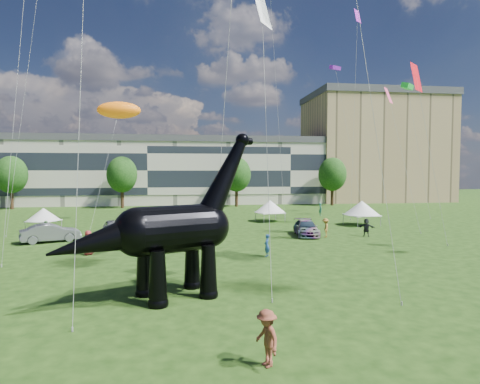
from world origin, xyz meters
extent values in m
plane|color=#16330C|center=(0.00, 0.00, 0.00)|extent=(220.00, 220.00, 0.00)
cube|color=beige|center=(-8.00, 62.00, 6.00)|extent=(78.00, 11.00, 12.00)
cube|color=tan|center=(40.00, 65.00, 11.00)|extent=(28.00, 18.00, 22.00)
cylinder|color=#382314|center=(-30.00, 53.00, 1.60)|extent=(0.56, 0.56, 3.20)
ellipsoid|color=#14380F|center=(-30.00, 53.00, 6.32)|extent=(5.20, 5.20, 6.24)
cylinder|color=#382314|center=(-12.00, 53.00, 1.60)|extent=(0.56, 0.56, 3.20)
ellipsoid|color=#14380F|center=(-12.00, 53.00, 6.32)|extent=(5.20, 5.20, 6.24)
cylinder|color=#382314|center=(8.00, 53.00, 1.60)|extent=(0.56, 0.56, 3.20)
ellipsoid|color=#14380F|center=(8.00, 53.00, 6.32)|extent=(5.20, 5.20, 6.24)
cylinder|color=#382314|center=(26.00, 53.00, 1.60)|extent=(0.56, 0.56, 3.20)
ellipsoid|color=#14380F|center=(26.00, 53.00, 6.32)|extent=(5.20, 5.20, 6.24)
cone|color=black|center=(-2.41, 0.47, 1.34)|extent=(1.22, 1.22, 2.67)
sphere|color=black|center=(-2.41, 0.47, 0.16)|extent=(0.98, 0.98, 0.98)
cone|color=black|center=(-3.20, 2.27, 1.34)|extent=(1.22, 1.22, 2.67)
sphere|color=black|center=(-3.20, 2.27, 0.16)|extent=(0.98, 0.98, 0.98)
cone|color=black|center=(0.04, 1.55, 1.34)|extent=(1.22, 1.22, 2.67)
sphere|color=black|center=(0.04, 1.55, 0.16)|extent=(0.98, 0.98, 0.98)
cone|color=black|center=(-0.75, 3.34, 1.34)|extent=(1.22, 1.22, 2.67)
sphere|color=black|center=(-0.75, 3.34, 0.16)|extent=(0.98, 0.98, 0.98)
cylinder|color=black|center=(-1.66, 1.87, 3.48)|extent=(4.40, 3.71, 2.41)
sphere|color=black|center=(-3.38, 1.12, 3.48)|extent=(2.41, 2.41, 2.41)
sphere|color=black|center=(0.05, 2.63, 3.48)|extent=(2.32, 2.32, 2.32)
cone|color=black|center=(1.05, 3.06, 6.06)|extent=(3.61, 2.58, 4.72)
sphere|color=black|center=(2.04, 3.50, 8.10)|extent=(0.75, 0.75, 0.75)
cylinder|color=black|center=(2.29, 3.61, 8.06)|extent=(0.73, 0.61, 0.39)
cone|color=black|center=(-5.06, 0.38, 3.18)|extent=(5.07, 3.61, 2.62)
imported|color=#A9AAAE|center=(-8.12, 22.01, 0.80)|extent=(3.10, 5.04, 1.60)
imported|color=gray|center=(-13.18, 19.34, 0.83)|extent=(5.32, 3.60, 1.66)
imported|color=silver|center=(-3.36, 29.77, 0.67)|extent=(5.28, 3.45, 1.35)
imported|color=#595960|center=(10.74, 19.71, 0.75)|extent=(2.82, 5.43, 1.50)
cube|color=white|center=(9.53, 31.21, 1.12)|extent=(3.61, 3.61, 0.12)
cone|color=white|center=(9.53, 31.21, 1.94)|extent=(4.57, 4.57, 1.53)
cylinder|color=#999999|center=(8.42, 29.53, 0.56)|extent=(0.06, 0.06, 1.12)
cylinder|color=#999999|center=(11.22, 30.10, 0.56)|extent=(0.06, 0.06, 1.12)
cylinder|color=#999999|center=(7.85, 32.33, 0.56)|extent=(0.06, 0.06, 1.12)
cylinder|color=#999999|center=(10.65, 32.90, 0.56)|extent=(0.06, 0.06, 1.12)
cube|color=white|center=(19.54, 26.27, 1.20)|extent=(3.74, 3.74, 0.13)
cone|color=white|center=(19.54, 26.27, 2.07)|extent=(4.74, 4.74, 1.63)
cylinder|color=#999999|center=(18.28, 24.52, 0.60)|extent=(0.07, 0.07, 1.20)
cylinder|color=#999999|center=(21.29, 25.01, 0.60)|extent=(0.07, 0.07, 1.20)
cylinder|color=#999999|center=(17.79, 27.52, 0.60)|extent=(0.07, 0.07, 1.20)
cylinder|color=#999999|center=(20.79, 28.01, 0.60)|extent=(0.07, 0.07, 1.20)
cube|color=silver|center=(-16.39, 27.20, 1.00)|extent=(3.41, 3.41, 0.11)
cone|color=silver|center=(-16.39, 27.20, 1.73)|extent=(4.32, 4.32, 1.36)
cylinder|color=#999999|center=(-17.98, 26.36, 0.50)|extent=(0.05, 0.05, 1.00)
cylinder|color=#999999|center=(-15.55, 25.61, 0.50)|extent=(0.05, 0.05, 1.00)
cylinder|color=#999999|center=(-17.23, 28.79, 0.50)|extent=(0.05, 0.05, 1.00)
cylinder|color=#999999|center=(-14.80, 28.04, 0.50)|extent=(0.05, 0.05, 1.00)
imported|color=#AA2A31|center=(-8.46, 13.05, 0.94)|extent=(1.10, 1.04, 1.89)
imported|color=#59306C|center=(-5.82, 28.65, 0.92)|extent=(0.63, 1.14, 1.83)
imported|color=#32702D|center=(-14.39, 21.90, 0.81)|extent=(0.78, 0.91, 1.63)
imported|color=olive|center=(12.27, 18.42, 0.93)|extent=(1.00, 1.35, 1.86)
imported|color=#307A6D|center=(18.20, 37.03, 0.91)|extent=(0.48, 0.69, 1.81)
imported|color=#2B579E|center=(4.93, 10.70, 0.84)|extent=(0.64, 0.73, 1.67)
imported|color=brown|center=(1.52, -5.92, 0.94)|extent=(1.04, 1.37, 1.88)
imported|color=black|center=(16.44, 18.45, 0.88)|extent=(1.67, 1.23, 1.75)
ellipsoid|color=orange|center=(-8.99, 31.70, 13.73)|extent=(4.95, 5.52, 2.01)
plane|color=purple|center=(22.76, 35.53, 27.91)|extent=(1.75, 1.49, 1.83)
plane|color=white|center=(3.60, 5.91, 16.28)|extent=(1.88, 2.25, 2.25)
cube|color=green|center=(30.01, 34.94, 18.36)|extent=(2.47, 2.40, 0.94)
plane|color=#EC4175|center=(22.87, 26.73, 15.38)|extent=(1.87, 1.94, 1.86)
cube|color=#6B17A4|center=(20.70, 38.43, 21.48)|extent=(1.86, 1.47, 0.67)
plane|color=red|center=(19.45, 15.32, 14.77)|extent=(2.30, 2.05, 2.51)
camera|label=1|loc=(-1.08, -18.51, 6.40)|focal=30.00mm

